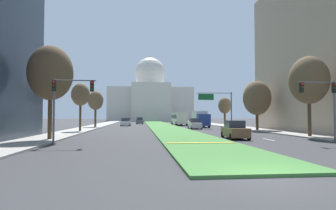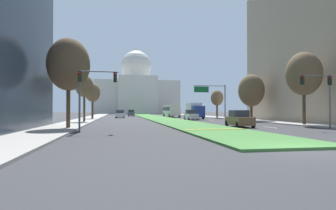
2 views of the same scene
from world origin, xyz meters
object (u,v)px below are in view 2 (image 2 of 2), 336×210
at_px(street_tree_left_mid, 84,86).
at_px(street_tree_right_mid, 251,90).
at_px(capitol_building, 136,91).
at_px(street_tree_left_far, 93,93).
at_px(street_tree_right_far, 217,98).
at_px(traffic_light_near_left, 90,86).
at_px(street_tree_right_near, 304,74).
at_px(sedan_distant, 120,114).
at_px(sedan_midblock, 191,115).
at_px(sedan_far_horizon, 131,113).
at_px(city_bus, 171,110).
at_px(traffic_light_near_right, 322,89).
at_px(overhead_guide_sign, 213,94).
at_px(sedan_lead_stopped, 239,119).
at_px(street_tree_left_near, 69,65).
at_px(box_truck_delivery, 195,110).

xyz_separation_m(street_tree_left_mid, street_tree_right_mid, (25.85, 0.24, -0.27)).
bearing_deg(street_tree_right_mid, capitol_building, 98.22).
distance_m(street_tree_left_far, street_tree_right_far, 25.74).
relative_size(traffic_light_near_left, street_tree_right_near, 0.61).
bearing_deg(sedan_distant, street_tree_right_mid, -47.03).
xyz_separation_m(street_tree_right_far, sedan_midblock, (-7.93, -8.36, -3.45)).
distance_m(sedan_far_horizon, city_bus, 13.83).
height_order(sedan_midblock, sedan_distant, sedan_midblock).
distance_m(traffic_light_near_right, overhead_guide_sign, 26.93).
height_order(capitol_building, street_tree_right_mid, capitol_building).
bearing_deg(sedan_lead_stopped, street_tree_left_near, -179.49).
bearing_deg(sedan_distant, sedan_far_horizon, 77.46).
bearing_deg(street_tree_right_near, sedan_midblock, 112.86).
relative_size(traffic_light_near_left, street_tree_left_near, 0.59).
bearing_deg(traffic_light_near_left, box_truck_delivery, 60.67).
bearing_deg(capitol_building, overhead_guide_sign, -83.46).
relative_size(street_tree_left_near, sedan_midblock, 1.99).
relative_size(capitol_building, sedan_lead_stopped, 8.54).
distance_m(street_tree_left_near, street_tree_right_far, 38.65).
bearing_deg(street_tree_right_far, street_tree_left_far, -176.81).
distance_m(street_tree_left_near, street_tree_right_near, 25.93).
relative_size(traffic_light_near_right, city_bus, 0.47).
bearing_deg(city_bus, street_tree_left_mid, -123.97).
xyz_separation_m(traffic_light_near_right, sedan_lead_stopped, (-5.96, 5.11, -2.96)).
xyz_separation_m(street_tree_left_mid, sedan_lead_stopped, (17.65, -13.33, -4.36)).
relative_size(street_tree_right_near, box_truck_delivery, 1.33).
distance_m(sedan_distant, box_truck_delivery, 17.30).
xyz_separation_m(street_tree_right_far, sedan_distant, (-20.37, 6.93, -3.48)).
bearing_deg(overhead_guide_sign, street_tree_right_far, 64.47).
distance_m(traffic_light_near_right, sedan_distant, 44.85).
bearing_deg(street_tree_left_far, traffic_light_near_left, -85.37).
height_order(street_tree_right_mid, sedan_far_horizon, street_tree_right_mid).
height_order(street_tree_right_near, box_truck_delivery, street_tree_right_near).
bearing_deg(box_truck_delivery, street_tree_right_mid, -67.67).
xyz_separation_m(street_tree_right_near, sedan_lead_stopped, (-8.32, -0.76, -5.16)).
xyz_separation_m(traffic_light_near_left, overhead_guide_sign, (19.76, 26.21, 0.88)).
bearing_deg(sedan_distant, street_tree_left_near, -98.22).
relative_size(street_tree_right_mid, city_bus, 0.68).
bearing_deg(street_tree_right_near, traffic_light_near_right, -111.95).
height_order(traffic_light_near_left, sedan_far_horizon, traffic_light_near_left).
xyz_separation_m(street_tree_right_near, street_tree_left_mid, (-25.97, 12.58, -0.80)).
xyz_separation_m(street_tree_right_near, box_truck_delivery, (-5.71, 26.42, -4.32)).
bearing_deg(street_tree_right_far, street_tree_left_mid, -148.91).
relative_size(overhead_guide_sign, box_truck_delivery, 1.02).
height_order(street_tree_left_mid, street_tree_right_mid, street_tree_right_mid).
distance_m(sedan_lead_stopped, sedan_distant, 37.80).
xyz_separation_m(traffic_light_near_right, box_truck_delivery, (-3.34, 32.29, -2.12)).
bearing_deg(sedan_far_horizon, overhead_guide_sign, -63.54).
distance_m(traffic_light_near_right, sedan_lead_stopped, 8.39).
height_order(street_tree_left_near, street_tree_left_far, street_tree_left_near).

